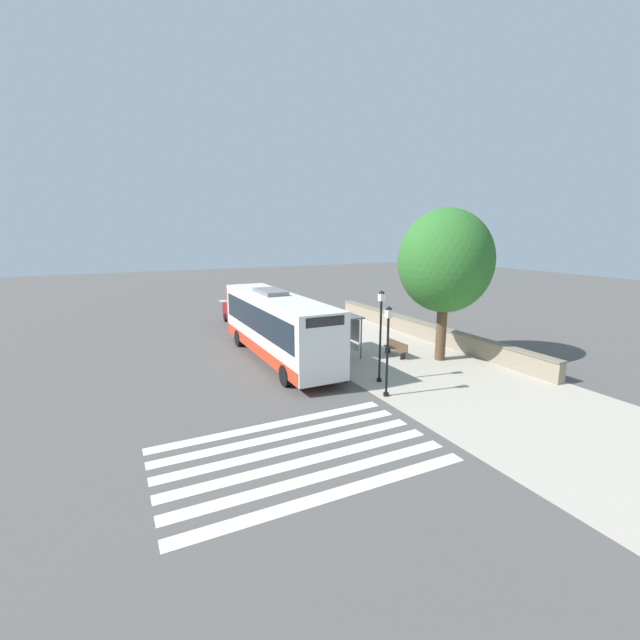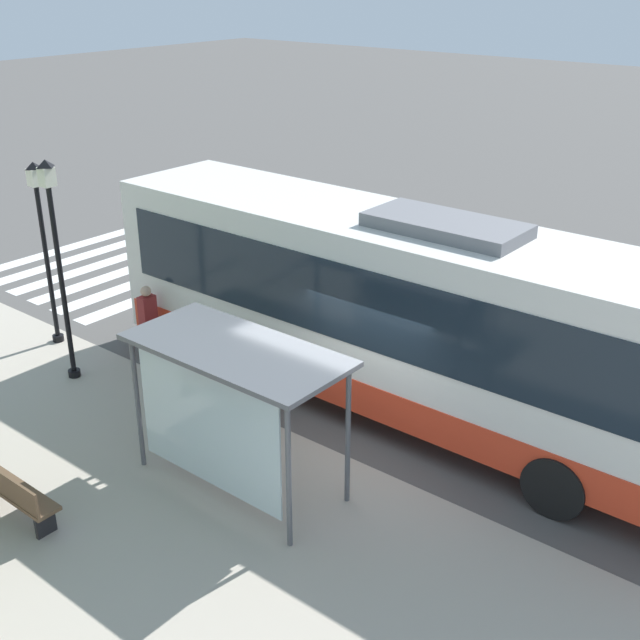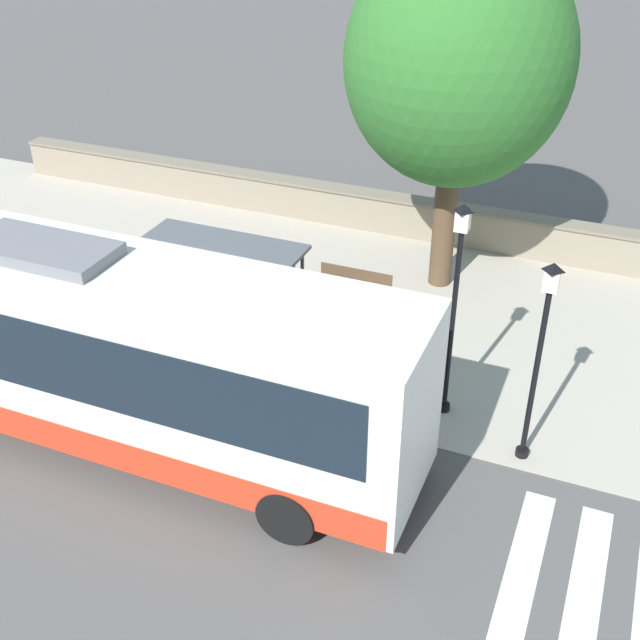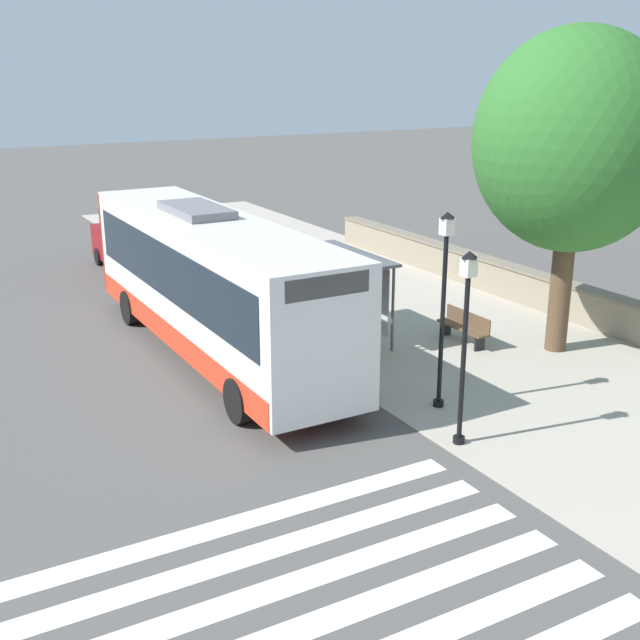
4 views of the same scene
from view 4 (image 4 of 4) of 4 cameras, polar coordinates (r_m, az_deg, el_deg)
The scene contains 12 objects.
ground_plane at distance 22.28m, azimuth -3.19°, elevation -1.44°, with size 120.00×120.00×0.00m, color #514F4C.
sidewalk_plaza at distance 24.49m, azimuth 6.28°, elevation 0.29°, with size 9.00×44.00×0.02m.
crosswalk_stripes at distance 11.98m, azimuth -2.39°, elevation -19.84°, with size 9.00×5.25×0.01m.
stone_wall at distance 26.83m, azimuth 13.39°, elevation 2.68°, with size 0.60×20.00×1.11m.
bus at distance 20.78m, azimuth -7.71°, elevation 2.68°, with size 2.61×11.90×3.82m.
bus_shelter at distance 21.91m, azimuth 1.77°, elevation 3.71°, with size 1.64×3.50×2.40m.
pedestrian at distance 17.48m, azimuth 3.45°, elevation -3.58°, with size 0.34×0.22×1.65m.
bench at distance 22.22m, azimuth 10.23°, elevation -0.45°, with size 0.40×1.80×0.88m.
street_lamp_near at distance 15.71m, azimuth 10.27°, elevation -0.88°, with size 0.28×0.28×3.98m.
street_lamp_far at distance 17.34m, azimuth 8.78°, elevation 1.78°, with size 0.28×0.28×4.40m.
shade_tree at distance 21.28m, azimuth 17.64°, elevation 11.96°, with size 5.03×5.03×8.27m.
parked_car_behind_bus at distance 30.49m, azimuth -13.37°, elevation 5.41°, with size 1.90×4.32×2.19m.
Camera 4 is at (9.26, 18.90, 7.31)m, focal length 45.00 mm.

